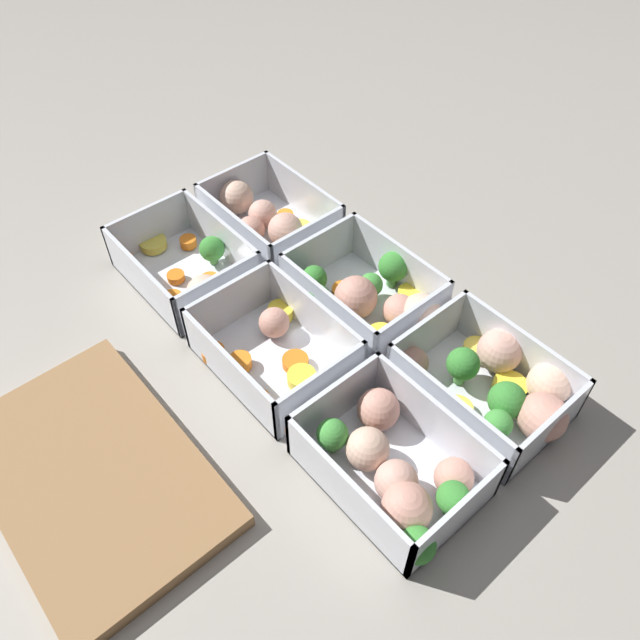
% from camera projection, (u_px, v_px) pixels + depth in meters
% --- Properties ---
extents(ground_plane, '(4.00, 4.00, 0.00)m').
position_uv_depth(ground_plane, '(320.00, 332.00, 0.74)').
color(ground_plane, gray).
extents(container_near_left, '(0.19, 0.14, 0.06)m').
position_uv_depth(container_near_left, '(499.00, 384.00, 0.66)').
color(container_near_left, silver).
rests_on(container_near_left, ground_plane).
extents(container_near_center, '(0.19, 0.14, 0.06)m').
position_uv_depth(container_near_center, '(372.00, 296.00, 0.74)').
color(container_near_center, silver).
rests_on(container_near_center, ground_plane).
extents(container_near_right, '(0.19, 0.12, 0.06)m').
position_uv_depth(container_near_right, '(269.00, 220.00, 0.84)').
color(container_near_right, silver).
rests_on(container_near_right, ground_plane).
extents(container_far_left, '(0.17, 0.12, 0.06)m').
position_uv_depth(container_far_left, '(395.00, 467.00, 0.59)').
color(container_far_left, silver).
rests_on(container_far_left, ground_plane).
extents(container_far_center, '(0.17, 0.13, 0.06)m').
position_uv_depth(container_far_center, '(273.00, 348.00, 0.70)').
color(container_far_center, silver).
rests_on(container_far_center, ground_plane).
extents(container_far_right, '(0.19, 0.12, 0.06)m').
position_uv_depth(container_far_right, '(189.00, 269.00, 0.78)').
color(container_far_right, silver).
rests_on(container_far_right, ground_plane).
extents(cutting_board, '(0.28, 0.18, 0.02)m').
position_uv_depth(cutting_board, '(93.00, 472.00, 0.61)').
color(cutting_board, olive).
rests_on(cutting_board, ground_plane).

